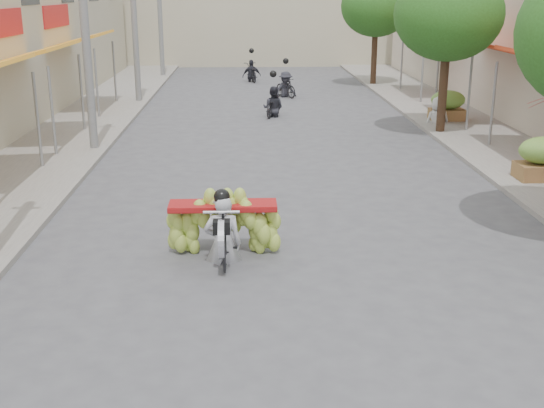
{
  "coord_description": "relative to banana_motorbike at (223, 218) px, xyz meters",
  "views": [
    {
      "loc": [
        -1.01,
        -7.73,
        4.49
      ],
      "look_at": [
        -0.56,
        3.09,
        1.1
      ],
      "focal_mm": 45.0,
      "sensor_mm": 36.0,
      "label": 1
    }
  ],
  "objects": [
    {
      "name": "street_tree_mid",
      "position": [
        6.8,
        10.51,
        3.06
      ],
      "size": [
        3.4,
        3.4,
        5.25
      ],
      "color": "#3A2719",
      "rests_on": "ground"
    },
    {
      "name": "bg_motorbike_a",
      "position": [
        1.49,
        14.1,
        0.05
      ],
      "size": [
        0.99,
        1.52,
        1.95
      ],
      "color": "black",
      "rests_on": "ground"
    },
    {
      "name": "bg_motorbike_c",
      "position": [
        0.82,
        24.34,
        0.06
      ],
      "size": [
        1.06,
        1.76,
        1.95
      ],
      "color": "black",
      "rests_on": "ground"
    },
    {
      "name": "banana_motorbike",
      "position": [
        0.0,
        0.0,
        0.0
      ],
      "size": [
        2.2,
        1.91,
        2.21
      ],
      "color": "black",
      "rests_on": "ground"
    },
    {
      "name": "produce_crate_mid",
      "position": [
        7.6,
        4.51,
        -0.01
      ],
      "size": [
        1.2,
        0.88,
        1.16
      ],
      "color": "brown",
      "rests_on": "ground"
    },
    {
      "name": "sidewalk_left",
      "position": [
        -5.6,
        11.51,
        -0.67
      ],
      "size": [
        4.0,
        60.0,
        0.12
      ],
      "primitive_type": "cube",
      "color": "gray",
      "rests_on": "ground"
    },
    {
      "name": "pedestrian",
      "position": [
        7.14,
        12.03,
        0.28
      ],
      "size": [
        0.9,
        0.56,
        1.77
      ],
      "rotation": [
        0.0,
        0.0,
        3.19
      ],
      "color": "silver",
      "rests_on": "ground"
    },
    {
      "name": "ground",
      "position": [
        1.4,
        -3.49,
        -0.73
      ],
      "size": [
        120.0,
        120.0,
        0.0
      ],
      "primitive_type": "plane",
      "color": "#505054",
      "rests_on": "ground"
    },
    {
      "name": "produce_crate_far",
      "position": [
        7.6,
        12.51,
        -0.01
      ],
      "size": [
        1.2,
        0.88,
        1.16
      ],
      "color": "brown",
      "rests_on": "ground"
    },
    {
      "name": "utility_pole_back",
      "position": [
        -4.0,
        26.51,
        3.3
      ],
      "size": [
        0.6,
        0.24,
        8.0
      ],
      "color": "slate",
      "rests_on": "ground"
    },
    {
      "name": "far_building",
      "position": [
        1.4,
        34.51,
        2.77
      ],
      "size": [
        20.0,
        6.0,
        7.0
      ],
      "primitive_type": "cube",
      "color": "#B5AB8F",
      "rests_on": "ground"
    },
    {
      "name": "utility_pole_mid",
      "position": [
        -4.0,
        8.51,
        3.3
      ],
      "size": [
        0.6,
        0.24,
        8.0
      ],
      "color": "slate",
      "rests_on": "ground"
    },
    {
      "name": "utility_pole_far",
      "position": [
        -4.0,
        17.51,
        3.3
      ],
      "size": [
        0.6,
        0.24,
        8.0
      ],
      "color": "slate",
      "rests_on": "ground"
    },
    {
      "name": "bg_motorbike_b",
      "position": [
        2.25,
        18.89,
        0.16
      ],
      "size": [
        1.19,
        1.49,
        1.95
      ],
      "color": "black",
      "rests_on": "ground"
    },
    {
      "name": "street_tree_far",
      "position": [
        6.8,
        22.51,
        3.06
      ],
      "size": [
        3.4,
        3.4,
        5.25
      ],
      "color": "#3A2719",
      "rests_on": "ground"
    },
    {
      "name": "sidewalk_right",
      "position": [
        8.4,
        11.51,
        -0.67
      ],
      "size": [
        4.0,
        60.0,
        0.12
      ],
      "primitive_type": "cube",
      "color": "gray",
      "rests_on": "ground"
    }
  ]
}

